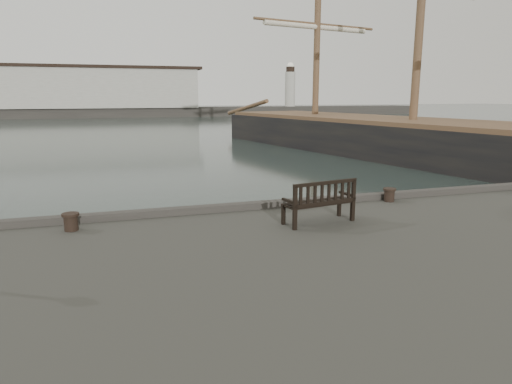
# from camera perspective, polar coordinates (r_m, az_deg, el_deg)

# --- Properties ---
(ground) EXTENTS (400.00, 400.00, 0.00)m
(ground) POSITION_cam_1_polar(r_m,az_deg,el_deg) (13.02, -1.67, -8.70)
(ground) COLOR black
(ground) RESTS_ON ground
(breakwater) EXTENTS (140.00, 9.50, 12.20)m
(breakwater) POSITION_cam_1_polar(r_m,az_deg,el_deg) (103.73, -18.60, 11.22)
(breakwater) COLOR #383530
(breakwater) RESTS_ON ground
(bench) EXTENTS (1.87, 0.92, 1.03)m
(bench) POSITION_cam_1_polar(r_m,az_deg,el_deg) (11.15, 7.90, -2.20)
(bench) COLOR black
(bench) RESTS_ON quay
(bollard_left) EXTENTS (0.44, 0.44, 0.41)m
(bollard_left) POSITION_cam_1_polar(r_m,az_deg,el_deg) (11.28, -22.13, -3.48)
(bollard_left) COLOR black
(bollard_left) RESTS_ON quay
(bollard_right) EXTENTS (0.48, 0.48, 0.39)m
(bollard_right) POSITION_cam_1_polar(r_m,az_deg,el_deg) (13.87, 16.33, -0.34)
(bollard_right) COLOR black
(bollard_right) RESTS_ON quay
(tall_ship_main) EXTENTS (17.52, 43.29, 31.84)m
(tall_ship_main) POSITION_cam_1_polar(r_m,az_deg,el_deg) (36.29, 18.81, 5.35)
(tall_ship_main) COLOR black
(tall_ship_main) RESTS_ON ground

